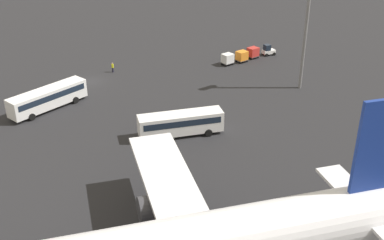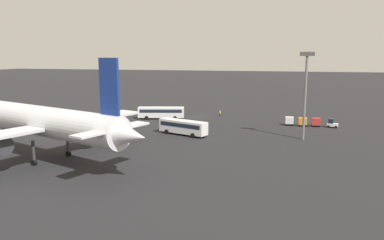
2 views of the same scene
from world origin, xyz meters
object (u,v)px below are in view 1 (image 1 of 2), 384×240
Objects in this scene: shuttle_bus_near at (48,97)px; baggage_tug at (268,50)px; cargo_cart_white at (228,59)px; cargo_cart_orange at (242,56)px; worker_person at (113,67)px; cargo_cart_red at (253,52)px; shuttle_bus_far at (181,122)px.

shuttle_bus_near is 4.74× the size of baggage_tug.
cargo_cart_orange is at bearing 172.37° from cargo_cart_white.
cargo_cart_white is at bearing -7.63° from cargo_cart_orange.
worker_person is 20.71m from cargo_cart_white.
cargo_cart_red is 1.00× the size of cargo_cart_orange.
worker_person is at bearing -20.03° from cargo_cart_red.
shuttle_bus_far is 6.53× the size of worker_person.
shuttle_bus_near is 33.28m from cargo_cart_white.
cargo_cart_red is 1.00× the size of cargo_cart_white.
baggage_tug is 9.77m from cargo_cart_white.
cargo_cart_red is at bearing 179.57° from cargo_cart_white.
shuttle_bus_far is at bearing 82.33° from worker_person.
shuttle_bus_far is 4.32× the size of baggage_tug.
baggage_tug reaches higher than cargo_cart_red.
baggage_tug is 1.28× the size of cargo_cart_white.
cargo_cart_orange is 1.00× the size of cargo_cart_white.
shuttle_bus_near is 43.04m from baggage_tug.
shuttle_bus_far reaches higher than cargo_cart_red.
shuttle_bus_near is at bearing 28.17° from worker_person.
cargo_cart_white is (6.17, -0.05, 0.00)m from cargo_cart_red.
shuttle_bus_near reaches higher than cargo_cart_white.
shuttle_bus_far is 5.52× the size of cargo_cart_orange.
cargo_cart_orange is (-36.33, 1.60, -0.70)m from shuttle_bus_near.
cargo_cart_red and cargo_cart_orange have the same top height.
worker_person is 23.69m from cargo_cart_orange.
shuttle_bus_far is at bearing 30.76° from cargo_cart_red.
cargo_cart_white is at bearing 164.57° from shuttle_bus_near.
shuttle_bus_far is 5.52× the size of cargo_cart_white.
shuttle_bus_far is 27.86m from cargo_cart_white.
cargo_cart_white is (-18.65, 9.00, 0.32)m from worker_person.
cargo_cart_red reaches higher than worker_person.
shuttle_bus_near is at bearing 10.66° from baggage_tug.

